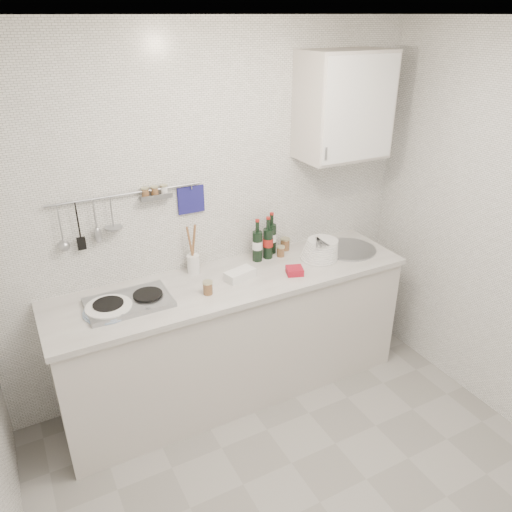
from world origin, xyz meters
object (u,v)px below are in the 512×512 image
at_px(plate_stack_hob, 108,309).
at_px(plate_stack_sink, 321,250).
at_px(utensil_crock, 193,262).
at_px(wine_bottles, 266,237).
at_px(wall_cabinet, 344,106).

relative_size(plate_stack_hob, plate_stack_sink, 0.99).
relative_size(plate_stack_hob, utensil_crock, 0.82).
xyz_separation_m(plate_stack_hob, wine_bottles, (1.18, 0.21, 0.14)).
xyz_separation_m(wall_cabinet, plate_stack_sink, (-0.20, -0.12, -0.97)).
distance_m(plate_stack_sink, wine_bottles, 0.41).
bearing_deg(plate_stack_sink, wine_bottles, 151.38).
xyz_separation_m(plate_stack_hob, utensil_crock, (0.63, 0.23, 0.06)).
height_order(plate_stack_sink, wine_bottles, wine_bottles).
bearing_deg(wall_cabinet, plate_stack_sink, -149.90).
height_order(plate_stack_hob, wine_bottles, wine_bottles).
height_order(plate_stack_hob, utensil_crock, utensil_crock).
bearing_deg(wine_bottles, wall_cabinet, -7.46).
bearing_deg(utensil_crock, plate_stack_sink, -12.77).
xyz_separation_m(wall_cabinet, utensil_crock, (-1.10, 0.09, -0.95)).
bearing_deg(utensil_crock, wine_bottles, -1.37).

